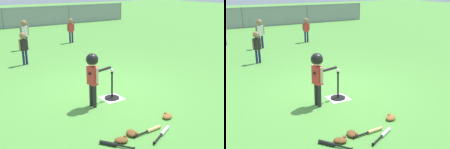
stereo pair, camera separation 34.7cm
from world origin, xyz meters
The scene contains 15 objects.
ground_plane centered at (0.00, 0.00, 0.00)m, with size 60.00×60.00×0.00m, color #51933D.
home_plate centered at (-0.24, -0.49, 0.00)m, with size 0.44×0.44×0.01m, color white.
batting_tee centered at (-0.24, -0.49, 0.09)m, with size 0.32×0.32×0.60m.
baseball_on_tee centered at (-0.24, -0.49, 0.64)m, with size 0.07×0.07×0.07m, color white.
batter_child centered at (-0.77, -0.62, 0.79)m, with size 0.62×0.31×1.11m.
fielder_deep_center centered at (-1.05, 3.18, 0.65)m, with size 0.29×0.20×1.01m.
fielder_near_right centered at (1.57, 5.46, 0.66)m, with size 0.30×0.20×1.03m.
fielder_deep_right centered at (-0.43, 5.23, 0.72)m, with size 0.33×0.22×1.12m.
spare_bat_silver centered at (-0.33, -2.20, 0.03)m, with size 0.57×0.31×0.06m.
spare_bat_wood centered at (-0.45, -2.03, 0.03)m, with size 0.58×0.07×0.06m.
spare_bat_black centered at (-1.24, -2.03, 0.03)m, with size 0.39×0.48×0.06m.
glove_by_plate centered at (0.13, -1.82, 0.04)m, with size 0.26×0.23×0.07m.
glove_near_bats centered at (-0.80, -1.94, 0.04)m, with size 0.23×0.26×0.07m.
glove_tossed_aside centered at (-1.06, -2.02, 0.04)m, with size 0.27×0.25×0.07m.
outfield_fence centered at (0.00, 10.97, 0.62)m, with size 16.06×0.06×1.15m.
Camera 1 is at (-3.22, -5.05, 2.37)m, focal length 43.33 mm.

